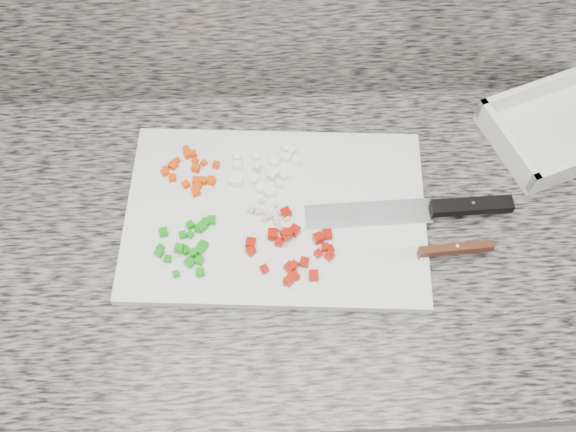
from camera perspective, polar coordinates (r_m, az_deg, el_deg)
name	(u,v)px	position (r m, az deg, el deg)	size (l,w,h in m)	color
cabinet	(282,328)	(1.49, -0.54, -9.91)	(3.92, 0.62, 0.86)	beige
countertop	(280,238)	(1.08, -0.74, -1.98)	(3.96, 0.64, 0.04)	slate
cutting_board	(276,214)	(1.07, -1.12, 0.16)	(0.50, 0.33, 0.02)	silver
carrot_pile	(193,173)	(1.11, -8.42, 3.83)	(0.10, 0.10, 0.01)	#E33E04
onion_pile	(266,173)	(1.09, -1.94, 3.88)	(0.12, 0.11, 0.02)	white
green_pepper_pile	(189,245)	(1.03, -8.75, -2.60)	(0.10, 0.11, 0.02)	#0F880C
red_pepper_pile	(293,249)	(1.02, 0.47, -2.96)	(0.14, 0.14, 0.02)	#9D0F02
garlic_pile	(271,215)	(1.05, -1.52, 0.10)	(0.07, 0.06, 0.01)	beige
chef_knife	(436,209)	(1.08, 13.04, 0.63)	(0.34, 0.05, 0.02)	silver
paring_knife	(437,251)	(1.05, 13.12, -3.04)	(0.24, 0.03, 0.02)	silver
tray	(562,128)	(1.25, 23.20, 7.18)	(0.30, 0.26, 0.05)	white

